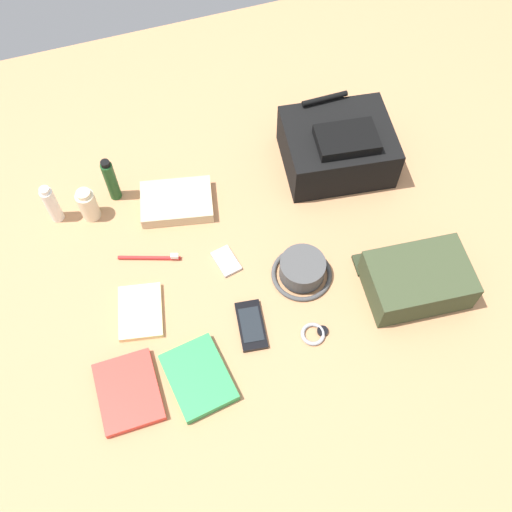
# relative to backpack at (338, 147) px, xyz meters

# --- Properties ---
(ground_plane) EXTENTS (2.64, 2.02, 0.02)m
(ground_plane) POSITION_rel_backpack_xyz_m (-0.33, -0.25, -0.08)
(ground_plane) COLOR tan
(ground_plane) RESTS_ON ground
(backpack) EXTENTS (0.34, 0.29, 0.16)m
(backpack) POSITION_rel_backpack_xyz_m (0.00, 0.00, 0.00)
(backpack) COLOR black
(backpack) RESTS_ON ground_plane
(toiletry_pouch) EXTENTS (0.27, 0.24, 0.10)m
(toiletry_pouch) POSITION_rel_backpack_xyz_m (0.04, -0.45, -0.03)
(toiletry_pouch) COLOR #384228
(toiletry_pouch) RESTS_ON ground_plane
(bucket_hat) EXTENTS (0.16, 0.16, 0.06)m
(bucket_hat) POSITION_rel_backpack_xyz_m (-0.23, -0.33, -0.04)
(bucket_hat) COLOR #474747
(bucket_hat) RESTS_ON ground_plane
(toothpaste_tube) EXTENTS (0.04, 0.04, 0.13)m
(toothpaste_tube) POSITION_rel_backpack_xyz_m (-0.82, 0.06, -0.01)
(toothpaste_tube) COLOR white
(toothpaste_tube) RESTS_ON ground_plane
(lotion_bottle) EXTENTS (0.05, 0.05, 0.11)m
(lotion_bottle) POSITION_rel_backpack_xyz_m (-0.72, 0.04, -0.02)
(lotion_bottle) COLOR beige
(lotion_bottle) RESTS_ON ground_plane
(shampoo_bottle) EXTENTS (0.03, 0.03, 0.15)m
(shampoo_bottle) POSITION_rel_backpack_xyz_m (-0.64, 0.08, 0.00)
(shampoo_bottle) COLOR #19471E
(shampoo_bottle) RESTS_ON ground_plane
(paperback_novel) EXTENTS (0.14, 0.18, 0.02)m
(paperback_novel) POSITION_rel_backpack_xyz_m (-0.73, -0.50, -0.06)
(paperback_novel) COLOR red
(paperback_novel) RESTS_ON ground_plane
(travel_guidebook) EXTENTS (0.16, 0.20, 0.03)m
(travel_guidebook) POSITION_rel_backpack_xyz_m (-0.56, -0.52, -0.06)
(travel_guidebook) COLOR #2D934C
(travel_guidebook) RESTS_ON ground_plane
(cell_phone) EXTENTS (0.08, 0.14, 0.01)m
(cell_phone) POSITION_rel_backpack_xyz_m (-0.40, -0.43, -0.07)
(cell_phone) COLOR black
(cell_phone) RESTS_ON ground_plane
(media_player) EXTENTS (0.07, 0.09, 0.01)m
(media_player) POSITION_rel_backpack_xyz_m (-0.41, -0.23, -0.07)
(media_player) COLOR #B7B7BC
(media_player) RESTS_ON ground_plane
(wristwatch) EXTENTS (0.07, 0.06, 0.01)m
(wristwatch) POSITION_rel_backpack_xyz_m (-0.26, -0.50, -0.07)
(wristwatch) COLOR #99999E
(wristwatch) RESTS_ON ground_plane
(toothbrush) EXTENTS (0.16, 0.06, 0.02)m
(toothbrush) POSITION_rel_backpack_xyz_m (-0.59, -0.15, -0.07)
(toothbrush) COLOR red
(toothbrush) RESTS_ON ground_plane
(notepad) EXTENTS (0.14, 0.17, 0.02)m
(notepad) POSITION_rel_backpack_xyz_m (-0.66, -0.30, -0.06)
(notepad) COLOR beige
(notepad) RESTS_ON ground_plane
(folded_towel) EXTENTS (0.22, 0.18, 0.04)m
(folded_towel) POSITION_rel_backpack_xyz_m (-0.49, -0.00, -0.05)
(folded_towel) COLOR #C6B289
(folded_towel) RESTS_ON ground_plane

